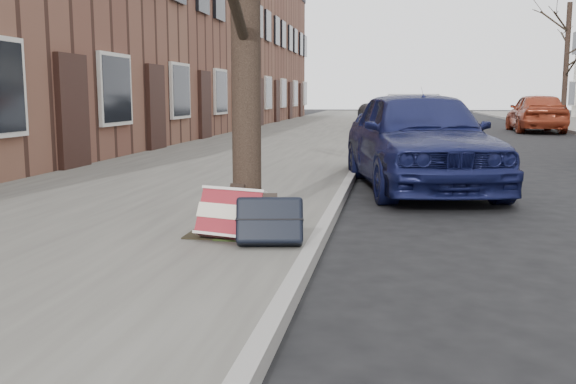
% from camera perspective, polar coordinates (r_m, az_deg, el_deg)
% --- Properties ---
extents(ground, '(120.00, 120.00, 0.00)m').
position_cam_1_polar(ground, '(4.79, 16.18, -8.54)').
color(ground, black).
rests_on(ground, ground).
extents(near_sidewalk, '(5.00, 70.00, 0.12)m').
position_cam_1_polar(near_sidewalk, '(19.84, 0.30, 4.76)').
color(near_sidewalk, slate).
rests_on(near_sidewalk, ground).
extents(house_near, '(6.80, 40.00, 7.00)m').
position_cam_1_polar(house_near, '(22.53, -14.70, 13.70)').
color(house_near, brown).
rests_on(house_near, ground).
extents(dirt_patch, '(0.85, 0.85, 0.02)m').
position_cam_1_polar(dirt_patch, '(6.05, -4.37, -3.41)').
color(dirt_patch, black).
rests_on(dirt_patch, near_sidewalk).
extents(suitcase_red, '(0.67, 0.49, 0.47)m').
position_cam_1_polar(suitcase_red, '(5.61, -4.95, -2.02)').
color(suitcase_red, maroon).
rests_on(suitcase_red, near_sidewalk).
extents(suitcase_navy, '(0.61, 0.42, 0.44)m').
position_cam_1_polar(suitcase_navy, '(5.39, -1.64, -2.56)').
color(suitcase_navy, black).
rests_on(suitcase_navy, near_sidewalk).
extents(car_near_front, '(2.60, 4.68, 1.50)m').
position_cam_1_polar(car_near_front, '(9.72, 11.54, 4.70)').
color(car_near_front, '#131845').
rests_on(car_near_front, ground).
extents(car_near_mid, '(2.12, 4.51, 1.43)m').
position_cam_1_polar(car_near_mid, '(19.78, 10.97, 6.49)').
color(car_near_mid, '#B8BBC0').
rests_on(car_near_mid, ground).
extents(car_near_back, '(3.89, 5.51, 1.40)m').
position_cam_1_polar(car_near_back, '(25.13, 10.16, 6.89)').
color(car_near_back, '#3E3F43').
rests_on(car_near_back, ground).
extents(car_far_back, '(1.88, 4.41, 1.49)m').
position_cam_1_polar(car_far_back, '(26.23, 21.20, 6.61)').
color(car_far_back, maroon).
rests_on(car_far_back, ground).
extents(tree_far_c, '(0.24, 0.24, 5.47)m').
position_cam_1_polar(tree_far_c, '(32.78, 23.49, 10.46)').
color(tree_far_c, black).
rests_on(tree_far_c, far_sidewalk).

